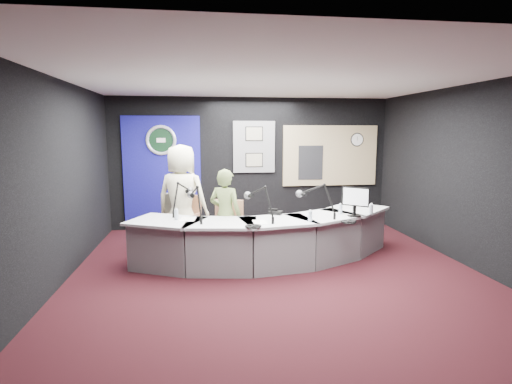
{
  "coord_description": "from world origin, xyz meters",
  "views": [
    {
      "loc": [
        -1.06,
        -5.58,
        2.08
      ],
      "look_at": [
        -0.2,
        0.8,
        1.1
      ],
      "focal_mm": 28.0,
      "sensor_mm": 36.0,
      "label": 1
    }
  ],
  "objects": [
    {
      "name": "ground",
      "position": [
        0.0,
        0.0,
        0.0
      ],
      "size": [
        6.0,
        6.0,
        0.0
      ],
      "primitive_type": "plane",
      "color": "black",
      "rests_on": "ground"
    },
    {
      "name": "ceiling",
      "position": [
        0.0,
        0.0,
        2.8
      ],
      "size": [
        6.0,
        6.0,
        0.02
      ],
      "primitive_type": "cube",
      "color": "silver",
      "rests_on": "ground"
    },
    {
      "name": "wall_back",
      "position": [
        0.0,
        3.0,
        1.4
      ],
      "size": [
        6.0,
        0.02,
        2.8
      ],
      "primitive_type": "cube",
      "color": "black",
      "rests_on": "ground"
    },
    {
      "name": "wall_front",
      "position": [
        0.0,
        -3.0,
        1.4
      ],
      "size": [
        6.0,
        0.02,
        2.8
      ],
      "primitive_type": "cube",
      "color": "black",
      "rests_on": "ground"
    },
    {
      "name": "wall_left",
      "position": [
        -3.0,
        0.0,
        1.4
      ],
      "size": [
        0.02,
        6.0,
        2.8
      ],
      "primitive_type": "cube",
      "color": "black",
      "rests_on": "ground"
    },
    {
      "name": "wall_right",
      "position": [
        3.0,
        0.0,
        1.4
      ],
      "size": [
        0.02,
        6.0,
        2.8
      ],
      "primitive_type": "cube",
      "color": "black",
      "rests_on": "ground"
    },
    {
      "name": "broadcast_desk",
      "position": [
        -0.05,
        0.55,
        0.38
      ],
      "size": [
        4.5,
        1.9,
        0.75
      ],
      "primitive_type": null,
      "color": "#B8BABD",
      "rests_on": "ground"
    },
    {
      "name": "backdrop_panel",
      "position": [
        -1.9,
        2.97,
        1.25
      ],
      "size": [
        1.6,
        0.05,
        2.3
      ],
      "primitive_type": "cube",
      "color": "navy",
      "rests_on": "wall_back"
    },
    {
      "name": "agency_seal",
      "position": [
        -1.9,
        2.93,
        1.9
      ],
      "size": [
        0.63,
        0.07,
        0.63
      ],
      "primitive_type": "torus",
      "rotation": [
        1.57,
        0.0,
        0.0
      ],
      "color": "silver",
      "rests_on": "backdrop_panel"
    },
    {
      "name": "seal_center",
      "position": [
        -1.9,
        2.94,
        1.9
      ],
      "size": [
        0.48,
        0.01,
        0.48
      ],
      "primitive_type": "cylinder",
      "rotation": [
        1.57,
        0.0,
        0.0
      ],
      "color": "black",
      "rests_on": "backdrop_panel"
    },
    {
      "name": "pinboard",
      "position": [
        0.05,
        2.97,
        1.75
      ],
      "size": [
        0.9,
        0.04,
        1.1
      ],
      "primitive_type": "cube",
      "color": "slate",
      "rests_on": "wall_back"
    },
    {
      "name": "framed_photo_upper",
      "position": [
        0.05,
        2.94,
        2.03
      ],
      "size": [
        0.34,
        0.02,
        0.27
      ],
      "primitive_type": "cube",
      "color": "gray",
      "rests_on": "pinboard"
    },
    {
      "name": "framed_photo_lower",
      "position": [
        0.05,
        2.94,
        1.47
      ],
      "size": [
        0.34,
        0.02,
        0.27
      ],
      "primitive_type": "cube",
      "color": "gray",
      "rests_on": "pinboard"
    },
    {
      "name": "booth_window_frame",
      "position": [
        1.75,
        2.97,
        1.55
      ],
      "size": [
        2.12,
        0.06,
        1.32
      ],
      "primitive_type": "cube",
      "color": "tan",
      "rests_on": "wall_back"
    },
    {
      "name": "booth_glow",
      "position": [
        1.75,
        2.96,
        1.55
      ],
      "size": [
        2.0,
        0.02,
        1.2
      ],
      "primitive_type": "cube",
      "color": "beige",
      "rests_on": "booth_window_frame"
    },
    {
      "name": "equipment_rack",
      "position": [
        1.3,
        2.94,
        1.4
      ],
      "size": [
        0.55,
        0.02,
        0.75
      ],
      "primitive_type": "cube",
      "color": "black",
      "rests_on": "booth_window_frame"
    },
    {
      "name": "wall_clock",
      "position": [
        2.35,
        2.94,
        1.9
      ],
      "size": [
        0.28,
        0.01,
        0.28
      ],
      "primitive_type": "cylinder",
      "rotation": [
        1.57,
        0.0,
        0.0
      ],
      "color": "white",
      "rests_on": "booth_window_frame"
    },
    {
      "name": "armchair_left",
      "position": [
        -1.43,
        1.4,
        0.49
      ],
      "size": [
        0.76,
        0.76,
        0.97
      ],
      "primitive_type": null,
      "rotation": [
        0.0,
        0.0,
        -0.59
      ],
      "color": "#AC6F4E",
      "rests_on": "ground"
    },
    {
      "name": "armchair_right",
      "position": [
        -0.71,
        0.72,
        0.43
      ],
      "size": [
        0.61,
        0.61,
        0.86
      ],
      "primitive_type": null,
      "rotation": [
        0.0,
        0.0,
        -0.34
      ],
      "color": "#AC6F4E",
      "rests_on": "ground"
    },
    {
      "name": "draped_jacket",
      "position": [
        -1.58,
        1.61,
        0.62
      ],
      "size": [
        0.47,
        0.36,
        0.7
      ],
      "primitive_type": "cube",
      "rotation": [
        0.0,
        0.0,
        -0.59
      ],
      "color": "slate",
      "rests_on": "armchair_left"
    },
    {
      "name": "person_man",
      "position": [
        -1.43,
        1.4,
        0.93
      ],
      "size": [
        1.06,
        0.88,
        1.86
      ],
      "primitive_type": "imported",
      "rotation": [
        0.0,
        0.0,
        2.78
      ],
      "color": "beige",
      "rests_on": "ground"
    },
    {
      "name": "person_woman",
      "position": [
        -0.71,
        0.72,
        0.75
      ],
      "size": [
        0.65,
        0.58,
        1.49
      ],
      "primitive_type": "imported",
      "rotation": [
        0.0,
        0.0,
        2.64
      ],
      "color": "olive",
      "rests_on": "ground"
    },
    {
      "name": "computer_monitor",
      "position": [
        1.3,
        0.32,
        1.07
      ],
      "size": [
        0.35,
        0.31,
        0.3
      ],
      "primitive_type": "cube",
      "rotation": [
        0.0,
        0.0,
        -0.71
      ],
      "color": "black",
      "rests_on": "broadcast_desk"
    },
    {
      "name": "desk_phone",
      "position": [
        0.11,
        0.67,
        0.78
      ],
      "size": [
        0.26,
        0.24,
        0.05
      ],
      "primitive_type": "cube",
      "rotation": [
        0.0,
        0.0,
        -0.52
      ],
      "color": "black",
      "rests_on": "broadcast_desk"
    },
    {
      "name": "headphones_near",
      "position": [
        1.06,
        -0.08,
        0.77
      ],
      "size": [
        0.23,
        0.23,
        0.04
      ],
      "primitive_type": "torus",
      "color": "black",
      "rests_on": "broadcast_desk"
    },
    {
      "name": "headphones_far",
      "position": [
        -0.37,
        -0.19,
        0.77
      ],
      "size": [
        0.23,
        0.23,
        0.04
      ],
      "primitive_type": "torus",
      "color": "black",
      "rests_on": "broadcast_desk"
    },
    {
      "name": "paper_stack",
      "position": [
        -1.3,
        0.48,
        0.75
      ],
      "size": [
        0.26,
        0.35,
        0.0
      ],
      "primitive_type": "cube",
      "rotation": [
        0.0,
        0.0,
        -0.11
      ],
      "color": "white",
      "rests_on": "broadcast_desk"
    },
    {
      "name": "notepad",
      "position": [
        -0.23,
        0.12,
        0.75
      ],
      "size": [
        0.2,
        0.29,
        0.0
      ],
      "primitive_type": "cube",
      "rotation": [
        0.0,
        0.0,
        0.01
      ],
      "color": "white",
      "rests_on": "broadcast_desk"
    },
    {
      "name": "boom_mic_a",
      "position": [
        -1.4,
        0.91,
        1.05
      ],
      "size": [
        0.36,
        0.69,
        0.6
      ],
      "primitive_type": null,
      "color": "black",
      "rests_on": "broadcast_desk"
    },
    {
      "name": "boom_mic_b",
      "position": [
        -1.17,
        0.41,
        1.05
      ],
      "size": [
        0.27,
        0.72,
        0.6
      ],
      "primitive_type": null,
      "color": "black",
      "rests_on": "broadcast_desk"
    },
    {
      "name": "boom_mic_c",
      "position": [
        -0.22,
        0.26,
        1.05
      ],
      "size": [
        0.43,
        0.66,
        0.6
      ],
      "primitive_type": null,
      "color": "black",
      "rests_on": "broadcast_desk"
    },
    {
      "name": "boom_mic_d",
      "position": [
        0.7,
        0.38,
        1.05
      ],
      "size": [
        0.57,
        0.55,
        0.6
      ],
      "primitive_type": null,
      "color": "black",
      "rests_on": "broadcast_desk"
    },
    {
      "name": "water_bottles",
      "position": [
        0.09,
        0.29,
        0.84
      ],
      "size": [
        3.17,
        0.53,
        0.18
      ],
      "primitive_type": null,
      "color": "silver",
      "rests_on": "broadcast_desk"
    }
  ]
}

